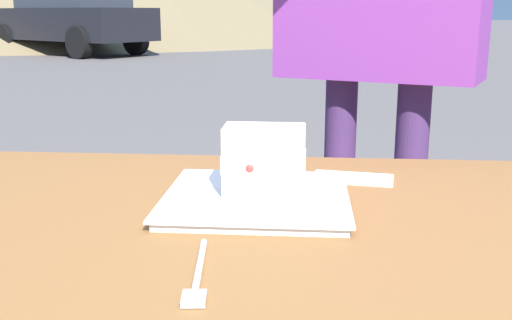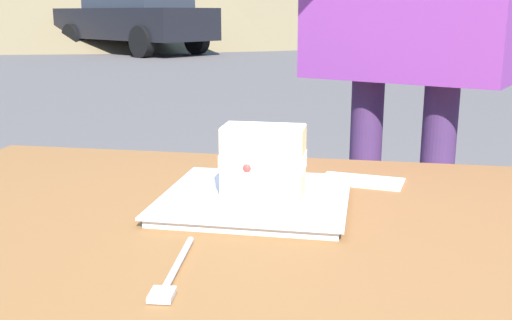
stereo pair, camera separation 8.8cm
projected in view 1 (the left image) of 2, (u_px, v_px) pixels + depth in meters
The scene contains 5 objects.
dessert_plate at pixel (256, 199), 0.90m from camera, with size 0.27×0.27×0.02m.
cake_slice at pixel (264, 160), 0.88m from camera, with size 0.12×0.07×0.10m.
dessert_fork at pixel (198, 274), 0.65m from camera, with size 0.03×0.17×0.01m.
paper_napkin at pixel (352, 178), 1.03m from camera, with size 0.15×0.10×0.00m.
parked_car_near at pixel (69, 19), 14.29m from camera, with size 4.72×3.86×1.54m.
Camera 1 is at (0.00, -0.62, 0.98)m, focal length 42.55 mm.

